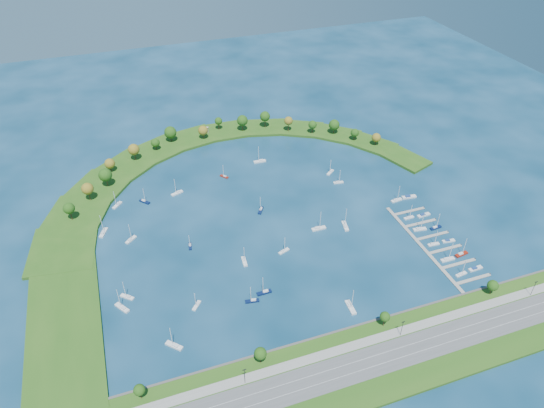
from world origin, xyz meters
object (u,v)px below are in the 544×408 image
object	(u,v)px
moored_boat_16	(264,292)
docked_boat_0	(461,274)
moored_boat_13	(127,297)
docked_boat_6	(420,229)
moored_boat_2	(351,307)
dock_system	(432,244)
moored_boat_4	(190,246)
harbor_tower	(207,130)
docked_boat_7	(436,227)
moored_boat_14	(252,300)
moored_boat_6	(177,193)
docked_boat_5	(448,241)
moored_boat_17	(261,210)
docked_boat_3	(461,254)
moored_boat_19	(122,307)
moored_boat_3	(103,232)
moored_boat_8	(144,201)
docked_boat_8	(409,217)
moored_boat_18	(319,228)
docked_boat_4	(433,244)
moored_boat_11	(174,345)
moored_boat_0	(244,261)
moored_boat_5	(338,182)
moored_boat_21	(345,226)
moored_boat_7	(330,172)
moored_boat_10	(131,239)
moored_boat_9	(117,205)
moored_boat_20	(197,305)
docked_boat_11	(409,197)
moored_boat_12	(224,176)
moored_boat_1	(284,251)
docked_boat_9	(423,215)
docked_boat_1	(475,269)

from	to	relation	value
moored_boat_16	docked_boat_0	xyz separation A→B (m)	(109.52, -23.76, -0.04)
moored_boat_13	docked_boat_6	size ratio (longest dim) A/B	0.92
moored_boat_2	dock_system	bearing A→B (deg)	115.77
moored_boat_2	moored_boat_4	size ratio (longest dim) A/B	1.52
harbor_tower	docked_boat_7	world-z (taller)	docked_boat_7
dock_system	moored_boat_14	distance (m)	117.53
moored_boat_6	docked_boat_5	size ratio (longest dim) A/B	1.54
harbor_tower	moored_boat_17	size ratio (longest dim) A/B	0.39
docked_boat_3	moored_boat_19	bearing A→B (deg)	165.18
moored_boat_3	moored_boat_19	bearing A→B (deg)	-151.16
moored_boat_8	docked_boat_6	world-z (taller)	docked_boat_6
docked_boat_7	docked_boat_8	bearing A→B (deg)	120.46
moored_boat_18	docked_boat_7	distance (m)	74.25
harbor_tower	moored_boat_18	xyz separation A→B (m)	(37.38, -144.31, -3.38)
docked_boat_4	docked_boat_5	size ratio (longest dim) A/B	1.32
moored_boat_11	moored_boat_17	world-z (taller)	moored_boat_11
moored_boat_0	docked_boat_0	distance (m)	123.64
moored_boat_3	moored_boat_5	world-z (taller)	moored_boat_3
moored_boat_21	docked_boat_8	xyz separation A→B (m)	(42.90, -5.80, -0.10)
moored_boat_17	docked_boat_0	distance (m)	129.00
moored_boat_7	moored_boat_8	distance (m)	134.53
dock_system	moored_boat_10	distance (m)	184.39
moored_boat_9	docked_boat_4	size ratio (longest dim) A/B	1.13
moored_boat_6	docked_boat_8	bearing A→B (deg)	129.60
moored_boat_20	docked_boat_11	xyz separation A→B (m)	(158.50, 47.52, -0.11)
moored_boat_20	docked_boat_6	world-z (taller)	docked_boat_6
moored_boat_5	moored_boat_16	size ratio (longest dim) A/B	0.88
moored_boat_12	docked_boat_0	xyz separation A→B (m)	(100.78, -141.12, 0.02)
moored_boat_2	moored_boat_5	world-z (taller)	moored_boat_2
docked_boat_0	docked_boat_6	distance (m)	42.10
moored_boat_1	moored_boat_10	distance (m)	94.36
moored_boat_5	docked_boat_9	bearing A→B (deg)	-46.68
moored_boat_0	docked_boat_0	world-z (taller)	moored_boat_0
moored_boat_16	docked_boat_4	xyz separation A→B (m)	(109.51, 3.25, -0.03)
docked_boat_5	docked_boat_7	world-z (taller)	docked_boat_7
moored_boat_13	docked_boat_1	world-z (taller)	moored_boat_13
moored_boat_4	docked_boat_6	size ratio (longest dim) A/B	0.74
docked_boat_6	docked_boat_7	bearing A→B (deg)	-2.36
moored_boat_11	docked_boat_0	world-z (taller)	moored_boat_11
moored_boat_2	moored_boat_9	xyz separation A→B (m)	(-107.45, 132.48, -0.07)
moored_boat_3	moored_boat_13	xyz separation A→B (m)	(8.23, -59.45, -0.06)
docked_boat_11	harbor_tower	bearing A→B (deg)	135.97
docked_boat_9	docked_boat_11	distance (m)	20.83
moored_boat_19	docked_boat_0	world-z (taller)	moored_boat_19
moored_boat_0	moored_boat_7	bearing A→B (deg)	133.59
moored_boat_0	harbor_tower	bearing A→B (deg)	179.31
harbor_tower	moored_boat_5	size ratio (longest dim) A/B	0.43
harbor_tower	moored_boat_13	world-z (taller)	moored_boat_13
moored_boat_6	moored_boat_1	bearing A→B (deg)	100.41
docked_boat_4	moored_boat_10	bearing A→B (deg)	163.35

